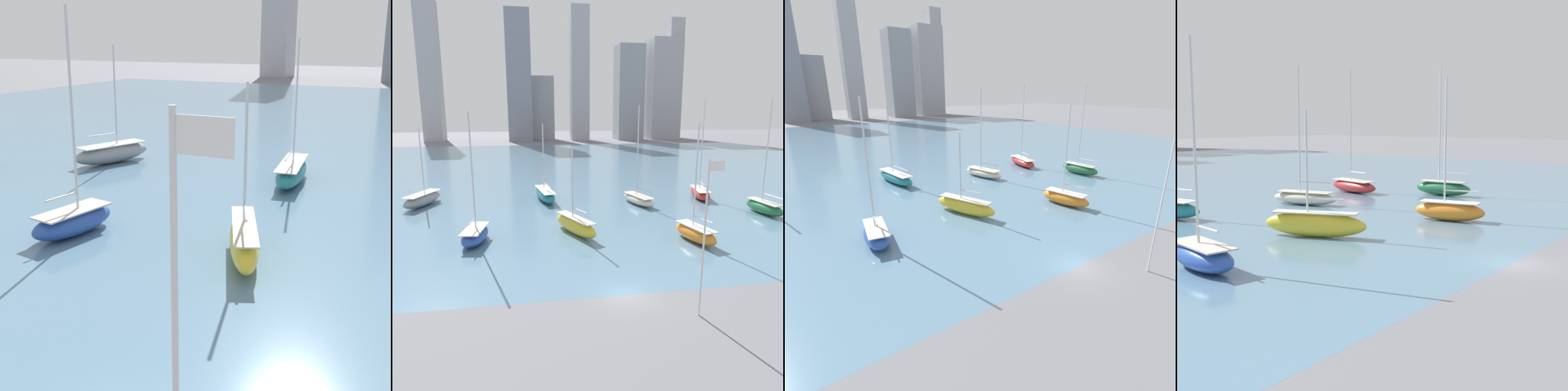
# 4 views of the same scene
# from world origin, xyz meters

# --- Properties ---
(harbor_water) EXTENTS (180.00, 140.00, 0.00)m
(harbor_water) POSITION_xyz_m (0.00, 70.00, 0.00)
(harbor_water) COLOR slate
(harbor_water) RESTS_ON ground_plane
(flag_pole) EXTENTS (1.24, 0.14, 11.74)m
(flag_pole) POSITION_xyz_m (4.60, -4.02, 6.36)
(flag_pole) COLOR silver
(flag_pole) RESTS_ON ground_plane
(sailboat_yellow) EXTENTS (5.10, 8.84, 10.46)m
(sailboat_yellow) POSITION_xyz_m (-1.88, 16.57, 1.12)
(sailboat_yellow) COLOR yellow
(sailboat_yellow) RESTS_ON harbor_water
(sailboat_gray) EXTENTS (5.50, 9.55, 12.15)m
(sailboat_gray) POSITION_xyz_m (-23.99, 34.71, 1.08)
(sailboat_gray) COLOR gray
(sailboat_gray) RESTS_ON harbor_water
(sailboat_teal) EXTENTS (3.89, 10.64, 12.81)m
(sailboat_teal) POSITION_xyz_m (-4.46, 35.21, 1.02)
(sailboat_teal) COLOR #1E757F
(sailboat_teal) RESTS_ON harbor_water
(sailboat_blue) EXTENTS (3.55, 7.01, 14.81)m
(sailboat_blue) POSITION_xyz_m (-13.73, 15.25, 1.00)
(sailboat_blue) COLOR #284CA8
(sailboat_blue) RESTS_ON harbor_water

